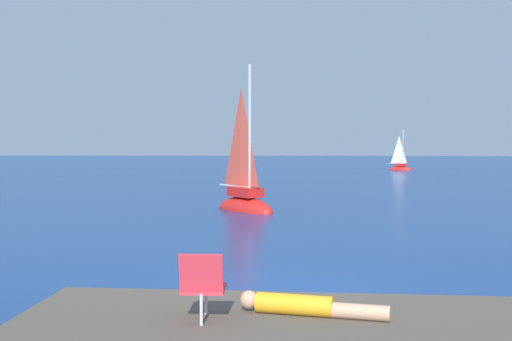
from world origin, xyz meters
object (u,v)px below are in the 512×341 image
Objects in this scene: sailboat_near at (245,202)px; beach_chair at (203,283)px; sailboat_far at (400,168)px; person_sunbather at (305,306)px.

sailboat_near is 7.11× the size of beach_chair.
person_sunbather is (-8.81, -46.20, 0.53)m from sailboat_far.
sailboat_far reaches higher than beach_chair.
sailboat_far is at bearing 93.41° from person_sunbather.
sailboat_far reaches higher than person_sunbather.
beach_chair reaches higher than person_sunbather.
sailboat_near is at bearing -84.90° from sailboat_far.
beach_chair is (-1.15, -0.32, 0.33)m from person_sunbather.
sailboat_far is 4.29× the size of beach_chair.
beach_chair is at bearing -37.23° from sailboat_near.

